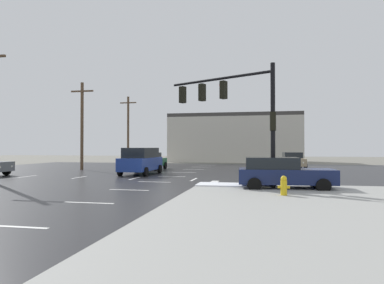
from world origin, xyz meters
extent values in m
plane|color=slate|center=(0.00, 0.00, 0.00)|extent=(120.00, 120.00, 0.00)
cube|color=#232326|center=(0.00, 0.00, 0.01)|extent=(44.00, 44.00, 0.02)
cube|color=white|center=(5.00, -4.00, 0.17)|extent=(4.00, 1.60, 0.06)
cube|color=silver|center=(0.00, -14.00, 0.02)|extent=(2.00, 0.15, 0.01)
cube|color=silver|center=(0.00, -10.00, 0.02)|extent=(2.00, 0.15, 0.01)
cube|color=silver|center=(0.00, -6.00, 0.02)|extent=(2.00, 0.15, 0.01)
cube|color=silver|center=(0.00, -2.00, 0.02)|extent=(2.00, 0.15, 0.01)
cube|color=silver|center=(0.00, 2.00, 0.02)|extent=(2.00, 0.15, 0.01)
cube|color=silver|center=(0.00, 6.00, 0.02)|extent=(2.00, 0.15, 0.01)
cube|color=silver|center=(0.00, 10.00, 0.02)|extent=(2.00, 0.15, 0.01)
cube|color=silver|center=(0.00, 14.00, 0.02)|extent=(2.00, 0.15, 0.01)
cube|color=silver|center=(0.00, 18.00, 0.02)|extent=(2.00, 0.15, 0.01)
cube|color=silver|center=(-10.00, 0.00, 0.02)|extent=(0.15, 2.00, 0.01)
cube|color=silver|center=(-6.00, 0.00, 0.02)|extent=(0.15, 2.00, 0.01)
cube|color=silver|center=(-2.00, 0.00, 0.02)|extent=(0.15, 2.00, 0.01)
cube|color=silver|center=(2.00, 0.00, 0.02)|extent=(0.15, 2.00, 0.01)
cube|color=silver|center=(6.00, 0.00, 0.02)|extent=(0.15, 2.00, 0.01)
cube|color=silver|center=(10.00, 0.00, 0.02)|extent=(0.15, 2.00, 0.01)
cube|color=silver|center=(3.50, -4.00, 0.02)|extent=(0.45, 7.00, 0.01)
cylinder|color=black|center=(6.83, -4.75, 3.15)|extent=(0.22, 0.22, 6.02)
cylinder|color=black|center=(4.03, -3.36, 5.76)|extent=(5.67, 2.91, 0.14)
cube|color=black|center=(4.31, -3.50, 5.14)|extent=(0.41, 0.45, 0.95)
sphere|color=red|center=(4.16, -3.43, 5.42)|extent=(0.20, 0.20, 0.20)
cube|color=black|center=(3.05, -2.87, 5.14)|extent=(0.41, 0.45, 0.95)
sphere|color=red|center=(2.90, -2.80, 5.42)|extent=(0.20, 0.20, 0.20)
cube|color=black|center=(1.79, -2.24, 5.14)|extent=(0.41, 0.45, 0.95)
sphere|color=red|center=(1.64, -2.17, 5.42)|extent=(0.20, 0.20, 0.20)
cube|color=black|center=(6.83, -4.75, 3.34)|extent=(0.28, 0.36, 0.90)
cylinder|color=gold|center=(7.18, -7.31, 0.44)|extent=(0.26, 0.26, 0.60)
sphere|color=gold|center=(7.18, -7.31, 0.81)|extent=(0.25, 0.25, 0.25)
cylinder|color=gold|center=(7.00, -7.31, 0.47)|extent=(0.12, 0.11, 0.11)
cylinder|color=gold|center=(7.36, -7.31, 0.47)|extent=(0.12, 0.11, 0.11)
cube|color=beige|center=(2.39, 29.06, 3.15)|extent=(18.34, 8.00, 6.31)
cube|color=#3F3D3A|center=(2.39, 29.06, 6.56)|extent=(18.34, 8.00, 0.50)
cube|color=navy|center=(-2.78, 3.35, 0.82)|extent=(2.02, 4.83, 0.95)
cube|color=black|center=(-2.78, 3.35, 1.67)|extent=(1.84, 3.39, 0.75)
cylinder|color=black|center=(-3.73, 5.00, 0.35)|extent=(0.23, 0.66, 0.66)
cylinder|color=black|center=(-1.78, 4.97, 0.35)|extent=(0.23, 0.66, 0.66)
cylinder|color=black|center=(-3.78, 1.74, 0.35)|extent=(0.23, 0.66, 0.66)
cylinder|color=black|center=(-1.83, 1.71, 0.35)|extent=(0.23, 0.66, 0.66)
sphere|color=white|center=(-3.37, 5.71, 0.82)|extent=(0.18, 0.18, 0.18)
sphere|color=white|center=(-2.12, 5.70, 0.82)|extent=(0.18, 0.18, 0.18)
cylinder|color=black|center=(-12.29, 0.68, 0.35)|extent=(0.66, 0.22, 0.66)
sphere|color=white|center=(-11.62, 0.35, 0.70)|extent=(0.18, 0.18, 0.18)
sphere|color=white|center=(-11.63, -0.80, 0.70)|extent=(0.18, 0.18, 0.18)
cube|color=tan|center=(9.18, 12.88, 0.70)|extent=(2.04, 4.59, 0.70)
cube|color=black|center=(9.14, 13.55, 1.33)|extent=(1.78, 2.56, 0.55)
cylinder|color=black|center=(10.16, 11.40, 0.35)|extent=(0.25, 0.67, 0.66)
cylinder|color=black|center=(8.36, 11.30, 0.35)|extent=(0.25, 0.67, 0.66)
cylinder|color=black|center=(9.99, 14.45, 0.35)|extent=(0.25, 0.67, 0.66)
cylinder|color=black|center=(8.20, 14.36, 0.35)|extent=(0.25, 0.67, 0.66)
sphere|color=white|center=(9.87, 10.71, 0.70)|extent=(0.18, 0.18, 0.18)
sphere|color=white|center=(8.72, 10.65, 0.70)|extent=(0.18, 0.18, 0.18)
cube|color=#195933|center=(-3.88, 9.21, 0.70)|extent=(1.82, 4.51, 0.70)
cube|color=black|center=(-3.88, 8.53, 1.33)|extent=(1.67, 2.48, 0.55)
cylinder|color=black|center=(-4.77, 10.74, 0.35)|extent=(0.22, 0.66, 0.66)
cylinder|color=black|center=(-2.97, 10.74, 0.35)|extent=(0.22, 0.66, 0.66)
cylinder|color=black|center=(-4.79, 7.68, 0.35)|extent=(0.22, 0.66, 0.66)
cylinder|color=black|center=(-2.99, 7.68, 0.35)|extent=(0.22, 0.66, 0.66)
sphere|color=white|center=(-4.45, 11.41, 0.70)|extent=(0.18, 0.18, 0.18)
sphere|color=white|center=(-3.29, 11.41, 0.70)|extent=(0.18, 0.18, 0.18)
cube|color=#141E47|center=(7.44, -4.57, 0.70)|extent=(4.59, 2.04, 0.70)
cube|color=black|center=(6.77, -4.60, 1.33)|extent=(2.56, 1.79, 0.55)
cylinder|color=black|center=(8.92, -3.58, 0.35)|extent=(0.67, 0.26, 0.66)
cylinder|color=black|center=(9.02, -5.38, 0.35)|extent=(0.67, 0.26, 0.66)
cylinder|color=black|center=(5.87, -3.75, 0.35)|extent=(0.67, 0.26, 0.66)
cylinder|color=black|center=(5.97, -5.55, 0.35)|extent=(0.67, 0.26, 0.66)
sphere|color=white|center=(9.61, -3.87, 0.70)|extent=(0.18, 0.18, 0.18)
sphere|color=white|center=(9.67, -5.02, 0.70)|extent=(0.18, 0.18, 0.18)
cylinder|color=brown|center=(-10.05, 7.63, 4.04)|extent=(0.28, 0.28, 8.08)
cube|color=brown|center=(-10.05, 7.63, 7.28)|extent=(2.20, 0.14, 0.14)
cylinder|color=brown|center=(-10.86, 20.91, 4.34)|extent=(0.28, 0.28, 8.69)
cube|color=brown|center=(-10.86, 20.91, 7.89)|extent=(2.20, 0.14, 0.14)
camera|label=1|loc=(6.37, -22.02, 2.09)|focal=32.81mm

